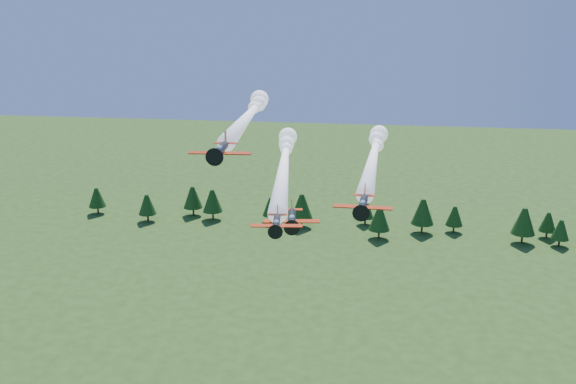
# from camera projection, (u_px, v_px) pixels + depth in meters

# --- Properties ---
(plane_lead) EXTENTS (11.45, 57.45, 3.70)m
(plane_lead) POSITION_uv_depth(u_px,v_px,m) (284.00, 162.00, 109.49)
(plane_lead) COLOR black
(plane_lead) RESTS_ON ground
(plane_left) EXTENTS (9.31, 52.85, 3.70)m
(plane_left) POSITION_uv_depth(u_px,v_px,m) (249.00, 115.00, 113.28)
(plane_left) COLOR black
(plane_left) RESTS_ON ground
(plane_right) EXTENTS (7.99, 54.62, 3.70)m
(plane_right) POSITION_uv_depth(u_px,v_px,m) (374.00, 155.00, 114.34)
(plane_right) COLOR black
(plane_right) RESTS_ON ground
(plane_slot) EXTENTS (8.29, 9.03, 2.90)m
(plane_slot) POSITION_uv_depth(u_px,v_px,m) (292.00, 218.00, 93.82)
(plane_slot) COLOR black
(plane_slot) RESTS_ON ground
(treeline) EXTENTS (167.61, 20.04, 10.97)m
(treeline) POSITION_uv_depth(u_px,v_px,m) (358.00, 210.00, 201.86)
(treeline) COLOR #382314
(treeline) RESTS_ON ground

